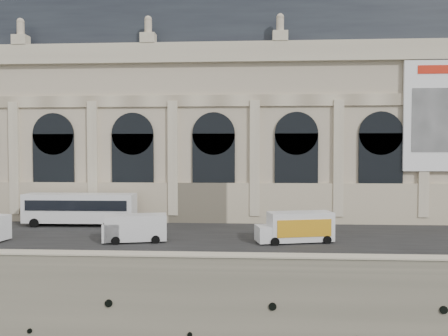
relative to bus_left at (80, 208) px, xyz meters
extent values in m
cube|color=gray|center=(19.62, 16.00, -5.15)|extent=(160.00, 70.00, 6.00)
cube|color=#2D2D2D|center=(19.62, -5.00, -2.12)|extent=(160.00, 24.00, 0.06)
cube|color=gray|center=(19.62, -18.40, -1.60)|extent=(160.00, 1.20, 1.10)
cube|color=beige|center=(19.62, -18.40, -1.00)|extent=(160.00, 1.40, 0.12)
cube|color=#C6B498|center=(13.62, 12.00, 8.85)|extent=(68.00, 18.00, 22.00)
cube|color=beige|center=(13.62, 2.85, 0.35)|extent=(68.60, 0.40, 5.00)
cube|color=beige|center=(13.62, 2.70, 18.65)|extent=(69.00, 0.80, 2.40)
cube|color=beige|center=(13.62, 2.85, 12.85)|extent=(68.00, 0.30, 1.40)
cube|color=#252B32|center=(13.62, 12.00, 22.85)|extent=(64.00, 15.00, 6.00)
cube|color=#252B32|center=(13.62, 12.00, 26.35)|extent=(56.00, 10.00, 1.20)
cube|color=beige|center=(-9.38, 2.75, 5.85)|extent=(1.20, 0.50, 14.00)
cube|color=black|center=(-4.38, 2.82, 4.35)|extent=(5.20, 0.25, 9.00)
cylinder|color=black|center=(-4.38, 2.82, 8.85)|extent=(5.20, 0.25, 5.20)
cube|color=beige|center=(0.62, 2.75, 5.85)|extent=(1.20, 0.50, 14.00)
cube|color=black|center=(5.62, 2.82, 4.35)|extent=(5.20, 0.25, 9.00)
cylinder|color=black|center=(5.62, 2.82, 8.85)|extent=(5.20, 0.25, 5.20)
cube|color=beige|center=(10.62, 2.75, 5.85)|extent=(1.20, 0.50, 14.00)
cube|color=black|center=(15.62, 2.82, 4.35)|extent=(5.20, 0.25, 9.00)
cylinder|color=black|center=(15.62, 2.82, 8.85)|extent=(5.20, 0.25, 5.20)
cube|color=beige|center=(20.62, 2.75, 5.85)|extent=(1.20, 0.50, 14.00)
cube|color=black|center=(25.62, 2.82, 4.35)|extent=(5.20, 0.25, 9.00)
cylinder|color=black|center=(25.62, 2.82, 8.85)|extent=(5.20, 0.25, 5.20)
cube|color=beige|center=(30.62, 2.75, 5.85)|extent=(1.20, 0.50, 14.00)
cube|color=black|center=(35.62, 2.82, 4.35)|extent=(5.20, 0.25, 9.00)
cylinder|color=black|center=(35.62, 2.82, 8.85)|extent=(5.20, 0.25, 5.20)
cube|color=beige|center=(40.62, 2.75, 5.85)|extent=(1.20, 0.50, 14.00)
cube|color=white|center=(42.62, 2.55, 10.85)|extent=(9.00, 0.35, 13.00)
cube|color=red|center=(42.62, 2.35, 16.25)|extent=(6.00, 0.06, 1.00)
cube|color=gray|center=(42.12, 2.35, 10.35)|extent=(6.20, 0.06, 7.50)
cube|color=silver|center=(0.01, 0.00, 0.01)|extent=(13.02, 2.84, 3.36)
cube|color=black|center=(-6.50, -0.06, 0.34)|extent=(0.10, 2.49, 1.30)
cube|color=black|center=(0.03, -1.39, 0.44)|extent=(11.91, 0.20, 1.19)
cube|color=black|center=(0.00, 1.39, 0.44)|extent=(11.91, 0.20, 1.19)
cylinder|color=black|center=(-4.85, -1.40, -1.61)|extent=(1.09, 0.34, 1.08)
cylinder|color=black|center=(-4.87, 1.31, -1.61)|extent=(1.09, 0.34, 1.08)
cylinder|color=black|center=(4.90, -1.31, -1.61)|extent=(1.09, 0.34, 1.08)
cylinder|color=black|center=(4.87, 1.40, -1.61)|extent=(1.09, 0.34, 1.08)
cylinder|color=black|center=(-4.53, -8.39, -1.76)|extent=(0.82, 0.36, 0.79)
cube|color=silver|center=(9.01, -8.76, -0.71)|extent=(6.14, 3.44, 2.47)
cube|color=silver|center=(6.75, -9.26, -1.08)|extent=(2.07, 2.55, 1.72)
cube|color=black|center=(6.16, -9.38, -0.49)|extent=(0.47, 1.90, 0.86)
cylinder|color=black|center=(7.44, -10.26, -1.75)|extent=(0.85, 0.44, 0.81)
cylinder|color=black|center=(6.96, -8.06, -1.75)|extent=(0.85, 0.44, 0.81)
cylinder|color=black|center=(11.06, -9.46, -1.75)|extent=(0.85, 0.44, 0.81)
cylinder|color=black|center=(10.58, -7.26, -1.75)|extent=(0.85, 0.44, 0.81)
cube|color=silver|center=(24.86, -8.04, -0.57)|extent=(6.49, 3.65, 2.76)
cube|color=orange|center=(25.13, -9.21, -0.57)|extent=(5.19, 1.24, 1.63)
cube|color=red|center=(25.13, -9.21, -0.57)|extent=(2.99, 0.72, 0.61)
cube|color=silver|center=(21.48, -8.81, -1.19)|extent=(2.09, 2.55, 1.53)
cylinder|color=black|center=(22.34, -9.81, -1.75)|extent=(0.86, 0.46, 0.82)
cylinder|color=black|center=(21.81, -7.53, -1.75)|extent=(0.86, 0.46, 0.82)
cylinder|color=black|center=(27.31, -8.68, -1.75)|extent=(0.86, 0.46, 0.82)
cylinder|color=black|center=(26.79, -6.39, -1.75)|extent=(0.86, 0.46, 0.82)
camera|label=1|loc=(19.87, -50.19, 6.51)|focal=35.00mm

